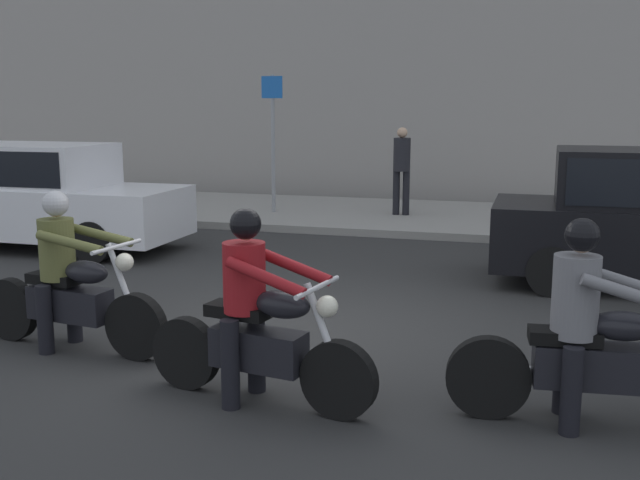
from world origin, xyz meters
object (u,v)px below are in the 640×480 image
motorcycle_with_rider_crimson (257,324)px  motorcycle_with_rider_gray (587,343)px  street_sign_post (273,130)px  pedestrian_bystander (402,164)px  parked_sedan_white (36,195)px  motorcycle_with_rider_olive (68,286)px

motorcycle_with_rider_crimson → motorcycle_with_rider_gray: bearing=6.6°
street_sign_post → pedestrian_bystander: 2.72m
parked_sedan_white → motorcycle_with_rider_olive: bearing=-50.5°
motorcycle_with_rider_gray → motorcycle_with_rider_crimson: 2.52m
motorcycle_with_rider_olive → pedestrian_bystander: 9.00m
motorcycle_with_rider_olive → street_sign_post: size_ratio=0.78×
motorcycle_with_rider_olive → motorcycle_with_rider_gray: bearing=-5.3°
motorcycle_with_rider_crimson → parked_sedan_white: (-5.86, 5.12, 0.24)m
motorcycle_with_rider_olive → motorcycle_with_rider_crimson: bearing=-18.1°
motorcycle_with_rider_gray → street_sign_post: 10.66m
motorcycle_with_rider_olive → motorcycle_with_rider_gray: 4.76m
motorcycle_with_rider_olive → parked_sedan_white: (-3.62, 4.39, 0.25)m
motorcycle_with_rider_olive → motorcycle_with_rider_crimson: (2.24, -0.73, 0.01)m
motorcycle_with_rider_olive → motorcycle_with_rider_gray: size_ratio=1.05×
motorcycle_with_rider_olive → pedestrian_bystander: size_ratio=1.24×
pedestrian_bystander → motorcycle_with_rider_gray: bearing=-71.7°
motorcycle_with_rider_olive → parked_sedan_white: size_ratio=0.46×
street_sign_post → parked_sedan_white: bearing=-123.1°
parked_sedan_white → motorcycle_with_rider_gray: bearing=-30.0°
street_sign_post → pedestrian_bystander: street_sign_post is taller
motorcycle_with_rider_gray → motorcycle_with_rider_crimson: (-2.51, -0.29, 0.01)m
motorcycle_with_rider_gray → pedestrian_bystander: pedestrian_bystander is taller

